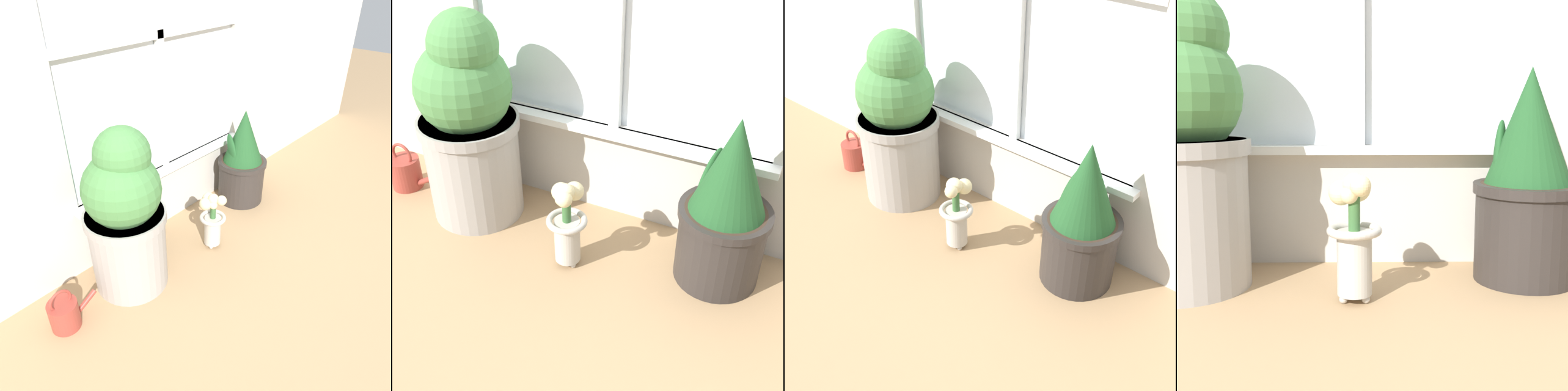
# 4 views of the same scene
# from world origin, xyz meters

# --- Properties ---
(ground_plane) EXTENTS (10.00, 10.00, 0.00)m
(ground_plane) POSITION_xyz_m (0.00, 0.00, 0.00)
(ground_plane) COLOR tan
(potted_plant_left) EXTENTS (0.35, 0.35, 0.75)m
(potted_plant_left) POSITION_xyz_m (-0.44, 0.28, 0.36)
(potted_plant_left) COLOR #9E9993
(potted_plant_left) RESTS_ON ground_plane
(potted_plant_right) EXTENTS (0.28, 0.28, 0.56)m
(potted_plant_right) POSITION_xyz_m (0.44, 0.32, 0.26)
(potted_plant_right) COLOR #2D2826
(potted_plant_right) RESTS_ON ground_plane
(flower_vase) EXTENTS (0.13, 0.13, 0.31)m
(flower_vase) POSITION_xyz_m (-0.01, 0.17, 0.17)
(flower_vase) COLOR #BCB7AD
(flower_vase) RESTS_ON ground_plane
(watering_can) EXTENTS (0.21, 0.12, 0.19)m
(watering_can) POSITION_xyz_m (-0.79, 0.28, 0.07)
(watering_can) COLOR #99382D
(watering_can) RESTS_ON ground_plane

